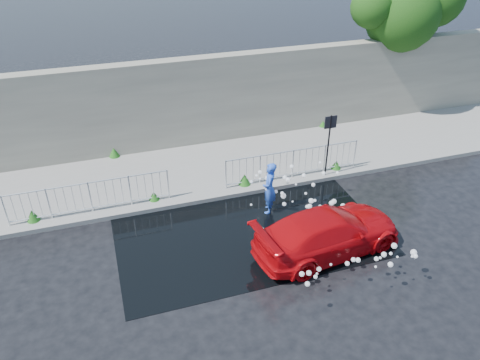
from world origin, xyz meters
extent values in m
plane|color=black|center=(0.00, 0.00, 0.00)|extent=(90.00, 90.00, 0.00)
cube|color=gray|center=(0.00, 5.00, 0.07)|extent=(30.00, 4.00, 0.15)
cube|color=gray|center=(0.00, 3.00, 0.08)|extent=(30.00, 0.25, 0.16)
cube|color=slate|center=(0.00, 7.20, 1.90)|extent=(30.00, 0.60, 3.50)
cube|color=black|center=(0.50, 1.00, 0.01)|extent=(8.00, 5.00, 0.01)
cylinder|color=black|center=(4.20, 3.10, 1.25)|extent=(0.06, 0.06, 2.50)
cube|color=black|center=(4.20, 3.10, 2.25)|extent=(0.45, 0.04, 0.45)
cylinder|color=#332114|center=(10.00, 8.20, 2.50)|extent=(0.36, 0.36, 5.00)
sphere|color=#0F3C0E|center=(9.50, 7.40, 4.60)|extent=(3.16, 3.16, 3.16)
sphere|color=#0F3C0E|center=(8.00, 7.40, 5.00)|extent=(1.79, 1.79, 1.79)
cylinder|color=silver|center=(-6.50, 3.35, 0.70)|extent=(0.05, 0.05, 1.10)
cylinder|color=silver|center=(-1.50, 3.35, 0.70)|extent=(0.05, 0.05, 1.10)
cylinder|color=silver|center=(-4.00, 3.35, 1.22)|extent=(5.00, 0.04, 0.04)
cylinder|color=silver|center=(-4.00, 3.35, 0.27)|extent=(5.00, 0.04, 0.04)
cylinder|color=silver|center=(0.50, 3.35, 0.70)|extent=(0.05, 0.05, 1.10)
cylinder|color=silver|center=(5.50, 3.35, 0.70)|extent=(0.05, 0.05, 1.10)
cylinder|color=silver|center=(3.00, 3.35, 1.22)|extent=(5.00, 0.04, 0.04)
cylinder|color=silver|center=(3.00, 3.35, 0.27)|extent=(5.00, 0.04, 0.04)
cone|color=#285717|center=(-5.80, 3.40, 0.34)|extent=(0.40, 0.40, 0.38)
cone|color=#285717|center=(-2.00, 3.40, 0.30)|extent=(0.36, 0.36, 0.30)
cone|color=#285717|center=(1.20, 3.40, 0.35)|extent=(0.44, 0.44, 0.40)
cone|color=#285717|center=(4.80, 3.40, 0.31)|extent=(0.38, 0.38, 0.32)
cone|color=#285717|center=(-3.00, 6.90, 0.33)|extent=(0.42, 0.42, 0.37)
cone|color=#285717|center=(6.00, 6.90, 0.27)|extent=(0.34, 0.34, 0.25)
sphere|color=white|center=(2.19, 2.18, 0.94)|extent=(0.14, 0.14, 0.14)
sphere|color=white|center=(3.72, 2.68, 0.97)|extent=(0.09, 0.09, 0.09)
sphere|color=white|center=(2.23, 2.00, 0.96)|extent=(0.15, 0.15, 0.15)
sphere|color=white|center=(1.72, 1.08, 0.70)|extent=(0.13, 0.13, 0.13)
sphere|color=white|center=(3.79, 0.68, 0.38)|extent=(0.11, 0.11, 0.11)
sphere|color=white|center=(1.67, 0.34, 0.37)|extent=(0.15, 0.15, 0.15)
sphere|color=white|center=(1.72, 1.77, 0.73)|extent=(0.12, 0.12, 0.12)
sphere|color=white|center=(2.10, 1.28, 0.58)|extent=(0.06, 0.06, 0.06)
sphere|color=white|center=(2.00, 0.51, 0.40)|extent=(0.16, 0.16, 0.16)
sphere|color=white|center=(1.39, 2.35, 0.95)|extent=(0.07, 0.07, 0.07)
sphere|color=white|center=(2.55, 0.96, 0.51)|extent=(0.16, 0.16, 0.16)
sphere|color=white|center=(3.01, 1.71, 0.78)|extent=(0.13, 0.13, 0.13)
sphere|color=white|center=(1.34, 2.59, 0.93)|extent=(0.09, 0.09, 0.09)
sphere|color=white|center=(2.59, 0.25, 0.20)|extent=(0.12, 0.12, 0.12)
sphere|color=white|center=(0.83, 0.55, 0.32)|extent=(0.09, 0.09, 0.09)
sphere|color=white|center=(3.59, 0.69, 0.47)|extent=(0.17, 0.17, 0.17)
sphere|color=white|center=(3.26, 0.86, 0.55)|extent=(0.16, 0.16, 0.16)
sphere|color=white|center=(1.71, 0.43, 0.29)|extent=(0.09, 0.09, 0.09)
sphere|color=white|center=(0.75, 1.41, 0.66)|extent=(0.07, 0.07, 0.07)
sphere|color=white|center=(2.93, 0.96, 0.42)|extent=(0.12, 0.12, 0.12)
sphere|color=white|center=(1.75, 0.58, 0.42)|extent=(0.13, 0.13, 0.13)
sphere|color=white|center=(4.05, 2.02, 0.87)|extent=(0.10, 0.10, 0.10)
sphere|color=white|center=(2.70, 0.39, 0.17)|extent=(0.07, 0.07, 0.07)
sphere|color=white|center=(1.03, 2.21, 0.97)|extent=(0.11, 0.11, 0.11)
sphere|color=white|center=(3.57, 2.08, 0.91)|extent=(0.14, 0.14, 0.14)
sphere|color=white|center=(2.58, 2.54, 1.09)|extent=(0.14, 0.14, 0.14)
sphere|color=white|center=(2.58, 1.34, 0.75)|extent=(0.09, 0.09, 0.09)
sphere|color=white|center=(2.95, 0.61, 0.50)|extent=(0.13, 0.13, 0.13)
sphere|color=white|center=(2.85, 1.21, 0.51)|extent=(0.10, 0.10, 0.10)
sphere|color=white|center=(1.82, 1.49, 0.82)|extent=(0.11, 0.11, 0.11)
sphere|color=white|center=(2.61, 1.10, 0.66)|extent=(0.07, 0.07, 0.07)
sphere|color=white|center=(2.83, 2.08, 0.96)|extent=(0.14, 0.14, 0.14)
sphere|color=white|center=(3.05, 0.34, 0.37)|extent=(0.08, 0.08, 0.08)
sphere|color=white|center=(3.40, 0.95, 0.52)|extent=(0.16, 0.16, 0.16)
sphere|color=white|center=(1.89, 1.54, 0.68)|extent=(0.18, 0.18, 0.18)
sphere|color=white|center=(1.53, 0.71, 0.30)|extent=(0.07, 0.07, 0.07)
sphere|color=white|center=(1.64, 2.34, 0.92)|extent=(0.17, 0.17, 0.17)
sphere|color=white|center=(1.39, 1.76, 0.89)|extent=(0.10, 0.10, 0.10)
sphere|color=white|center=(2.90, 0.64, 0.36)|extent=(0.15, 0.15, 0.15)
sphere|color=white|center=(2.48, 1.00, 0.49)|extent=(0.11, 0.11, 0.11)
sphere|color=white|center=(2.49, 0.38, 0.31)|extent=(0.09, 0.09, 0.09)
sphere|color=white|center=(3.01, 0.87, 0.42)|extent=(0.13, 0.13, 0.13)
sphere|color=white|center=(2.02, 0.71, 0.36)|extent=(0.11, 0.11, 0.11)
sphere|color=white|center=(1.53, 2.75, 0.94)|extent=(0.14, 0.14, 0.14)
sphere|color=white|center=(2.09, 2.90, 0.96)|extent=(0.09, 0.09, 0.09)
sphere|color=white|center=(3.08, 0.75, 0.46)|extent=(0.13, 0.13, 0.13)
sphere|color=white|center=(2.63, 1.02, 0.66)|extent=(0.17, 0.17, 0.17)
sphere|color=white|center=(2.38, 1.69, 0.93)|extent=(0.07, 0.07, 0.07)
sphere|color=white|center=(1.79, 0.74, 0.42)|extent=(0.09, 0.09, 0.09)
sphere|color=white|center=(2.68, -2.55, 0.96)|extent=(0.07, 0.07, 0.07)
sphere|color=white|center=(3.59, -1.93, 0.65)|extent=(0.09, 0.09, 0.09)
sphere|color=white|center=(3.19, -2.14, 0.89)|extent=(0.14, 0.14, 0.14)
sphere|color=white|center=(0.76, -2.64, 1.04)|extent=(0.13, 0.13, 0.13)
sphere|color=white|center=(1.28, -1.72, 0.43)|extent=(0.15, 0.15, 0.15)
sphere|color=white|center=(4.04, -1.47, 0.44)|extent=(0.17, 0.17, 0.17)
sphere|color=white|center=(2.28, -2.14, 0.97)|extent=(0.12, 0.12, 0.12)
sphere|color=white|center=(4.01, -2.27, 0.86)|extent=(0.18, 0.18, 0.18)
sphere|color=white|center=(2.84, -1.58, 0.33)|extent=(0.14, 0.14, 0.14)
sphere|color=white|center=(3.32, -2.50, 1.08)|extent=(0.06, 0.06, 0.06)
sphere|color=white|center=(1.37, -1.99, 0.61)|extent=(0.06, 0.06, 0.06)
sphere|color=white|center=(3.34, -2.21, 0.94)|extent=(0.08, 0.08, 0.08)
sphere|color=white|center=(2.50, -1.59, 0.31)|extent=(0.13, 0.13, 0.13)
sphere|color=white|center=(1.06, -1.75, 0.48)|extent=(0.15, 0.15, 0.15)
sphere|color=white|center=(3.81, -2.58, 1.03)|extent=(0.12, 0.12, 0.12)
sphere|color=white|center=(2.98, -2.28, 0.96)|extent=(0.07, 0.07, 0.07)
sphere|color=white|center=(1.24, -2.15, 0.69)|extent=(0.11, 0.11, 0.11)
sphere|color=white|center=(3.80, -2.48, 0.95)|extent=(0.07, 0.07, 0.07)
sphere|color=white|center=(1.72, -1.42, 0.34)|extent=(0.13, 0.13, 0.13)
sphere|color=white|center=(1.81, -1.88, 0.71)|extent=(0.07, 0.07, 0.07)
sphere|color=white|center=(3.11, -2.55, 0.92)|extent=(0.14, 0.14, 0.14)
sphere|color=white|center=(1.63, -1.60, 0.36)|extent=(0.14, 0.14, 0.14)
sphere|color=white|center=(3.03, -2.08, 0.74)|extent=(0.12, 0.12, 0.12)
imported|color=#BA070C|center=(2.41, -0.56, 0.65)|extent=(4.70, 2.45, 1.30)
imported|color=blue|center=(1.50, 1.80, 0.89)|extent=(0.66, 0.77, 1.78)
camera|label=1|loc=(-3.27, -9.89, 8.95)|focal=35.00mm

